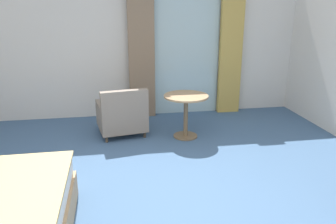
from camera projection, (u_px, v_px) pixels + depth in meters
The scene contains 7 objects.
ground at pixel (164, 209), 3.59m from camera, with size 6.80×7.03×0.10m, color #426084.
wall_back at pixel (137, 49), 6.25m from camera, with size 6.40×0.12×2.55m, color silver.
balcony_glass_door at pixel (186, 56), 6.36m from camera, with size 1.27×0.02×2.24m, color silver.
curtain_panel_left at pixel (141, 53), 6.10m from camera, with size 0.48×0.10×2.44m, color #897056.
curtain_panel_right at pixel (231, 51), 6.37m from camera, with size 0.43×0.10×2.44m, color tan.
armchair_by_window at pixel (122, 116), 5.44m from camera, with size 0.85×0.83×0.81m.
round_cafe_table at pixel (186, 106), 5.29m from camera, with size 0.71×0.71×0.70m.
Camera 1 is at (-0.47, -3.07, 2.04)m, focal length 35.57 mm.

